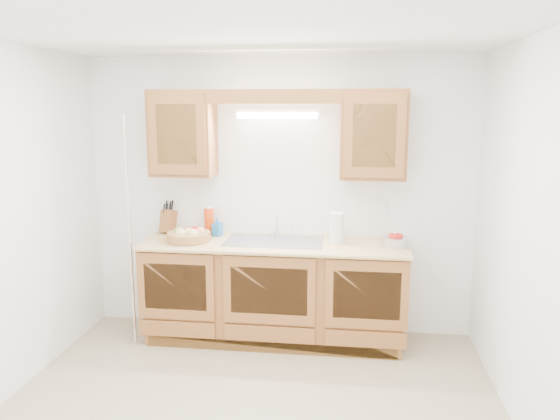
% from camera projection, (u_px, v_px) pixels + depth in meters
% --- Properties ---
extents(room, '(3.52, 3.50, 2.50)m').
position_uv_depth(room, '(248.00, 234.00, 3.51)').
color(room, tan).
rests_on(room, ground).
extents(base_cabinets, '(2.20, 0.60, 0.86)m').
position_uv_depth(base_cabinets, '(274.00, 292.00, 4.83)').
color(base_cabinets, brown).
rests_on(base_cabinets, ground).
extents(countertop, '(2.30, 0.63, 0.04)m').
position_uv_depth(countertop, '(274.00, 244.00, 4.74)').
color(countertop, tan).
rests_on(countertop, base_cabinets).
extents(upper_cabinet_left, '(0.55, 0.33, 0.75)m').
position_uv_depth(upper_cabinet_left, '(183.00, 133.00, 4.81)').
color(upper_cabinet_left, brown).
rests_on(upper_cabinet_left, room).
extents(upper_cabinet_right, '(0.55, 0.33, 0.75)m').
position_uv_depth(upper_cabinet_right, '(373.00, 135.00, 4.60)').
color(upper_cabinet_right, brown).
rests_on(upper_cabinet_right, room).
extents(valance, '(2.20, 0.05, 0.12)m').
position_uv_depth(valance, '(274.00, 96.00, 4.50)').
color(valance, brown).
rests_on(valance, room).
extents(fluorescent_fixture, '(0.76, 0.08, 0.08)m').
position_uv_depth(fluorescent_fixture, '(277.00, 114.00, 4.75)').
color(fluorescent_fixture, white).
rests_on(fluorescent_fixture, room).
extents(sink, '(0.84, 0.46, 0.36)m').
position_uv_depth(sink, '(274.00, 250.00, 4.77)').
color(sink, '#9E9EA3').
rests_on(sink, countertop).
extents(wire_shelf_pole, '(0.03, 0.03, 2.00)m').
position_uv_depth(wire_shelf_pole, '(130.00, 233.00, 4.62)').
color(wire_shelf_pole, silver).
rests_on(wire_shelf_pole, ground).
extents(outlet_plate, '(0.08, 0.01, 0.12)m').
position_uv_depth(outlet_plate, '(384.00, 210.00, 4.86)').
color(outlet_plate, white).
rests_on(outlet_plate, room).
extents(fruit_basket, '(0.40, 0.40, 0.12)m').
position_uv_depth(fruit_basket, '(189.00, 235.00, 4.77)').
color(fruit_basket, '#B17D47').
rests_on(fruit_basket, countertop).
extents(knife_block, '(0.14, 0.19, 0.31)m').
position_uv_depth(knife_block, '(168.00, 221.00, 5.08)').
color(knife_block, brown).
rests_on(knife_block, countertop).
extents(orange_canister, '(0.11, 0.11, 0.26)m').
position_uv_depth(orange_canister, '(209.00, 220.00, 5.00)').
color(orange_canister, '#E2400C').
rests_on(orange_canister, countertop).
extents(soap_bottle, '(0.10, 0.10, 0.17)m').
position_uv_depth(soap_bottle, '(217.00, 227.00, 4.94)').
color(soap_bottle, '#236EB3').
rests_on(soap_bottle, countertop).
extents(sponge, '(0.12, 0.09, 0.02)m').
position_uv_depth(sponge, '(337.00, 236.00, 4.91)').
color(sponge, '#CC333F').
rests_on(sponge, countertop).
extents(paper_towel, '(0.15, 0.15, 0.31)m').
position_uv_depth(paper_towel, '(337.00, 228.00, 4.70)').
color(paper_towel, silver).
rests_on(paper_towel, countertop).
extents(apple_bowl, '(0.24, 0.24, 0.12)m').
position_uv_depth(apple_bowl, '(395.00, 241.00, 4.56)').
color(apple_bowl, silver).
rests_on(apple_bowl, countertop).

